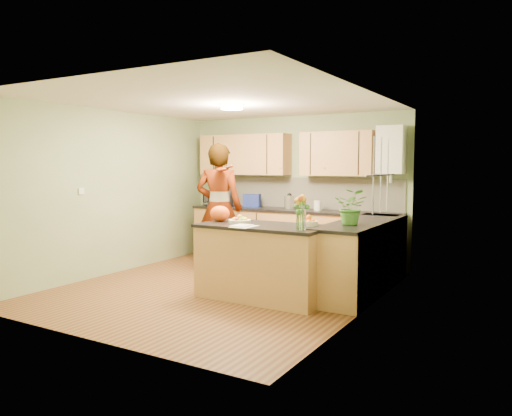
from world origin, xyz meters
The scene contains 28 objects.
floor centered at (0.00, 0.00, 0.00)m, with size 4.50×4.50×0.00m, color #512917.
ceiling centered at (0.00, 0.00, 2.50)m, with size 4.00×4.50×0.02m, color silver.
wall_back centered at (0.00, 2.25, 1.25)m, with size 4.00×0.02×2.50m, color gray.
wall_front centered at (0.00, -2.25, 1.25)m, with size 4.00×0.02×2.50m, color gray.
wall_left centered at (-2.00, 0.00, 1.25)m, with size 0.02×4.50×2.50m, color gray.
wall_right centered at (2.00, 0.00, 1.25)m, with size 0.02×4.50×2.50m, color gray.
back_counter centered at (0.10, 1.95, 0.47)m, with size 3.64×0.62×0.94m.
right_counter centered at (1.70, 0.85, 0.47)m, with size 0.62×2.24×0.94m.
splashback centered at (0.10, 2.23, 1.20)m, with size 3.60×0.02×0.52m, color beige.
upper_cabinets centered at (-0.18, 2.08, 1.85)m, with size 3.20×0.34×0.70m.
boiler centered at (1.70, 2.09, 1.90)m, with size 0.40×0.30×0.86m.
window_right centered at (1.99, 0.60, 1.55)m, with size 0.01×1.30×1.05m.
light_switch centered at (-1.99, -0.60, 1.30)m, with size 0.02×0.09×0.09m, color white.
ceiling_lamp centered at (0.00, 0.30, 2.46)m, with size 0.30×0.30×0.07m.
peninsula_island centered at (0.72, -0.10, 0.47)m, with size 1.62×0.83×0.93m.
fruit_dish centered at (0.37, -0.10, 0.97)m, with size 0.29×0.29×0.10m.
orange_bowl centered at (1.27, 0.05, 0.99)m, with size 0.22×0.22×0.13m.
flower_vase centered at (1.32, -0.28, 1.26)m, with size 0.27×0.27×0.50m.
orange_bag centered at (0.03, -0.05, 1.03)m, with size 0.27×0.23×0.21m, color #FF5715.
papers centered at (0.62, -0.40, 0.94)m, with size 0.24×0.33×0.01m, color silver.
violinist centered at (-0.62, 0.88, 1.00)m, with size 0.73×0.48×2.01m, color tan.
violin centered at (-0.42, 0.66, 1.61)m, with size 0.56×0.22×0.11m, color #4F1404, non-canonical shape.
microwave centered at (-1.38, 1.95, 1.07)m, with size 0.48×0.33×0.27m, color white.
blue_box centered at (-0.68, 1.97, 1.05)m, with size 0.28×0.21×0.22m, color navy.
kettle centered at (0.05, 1.97, 1.06)m, with size 0.16×0.16×0.30m.
jar_cream centered at (0.53, 2.00, 1.02)m, with size 0.10×0.10×0.16m, color beige.
jar_white centered at (0.59, 1.92, 1.02)m, with size 0.10×0.10×0.15m, color white.
potted_plant centered at (1.70, 0.37, 1.16)m, with size 0.40×0.35×0.44m, color #3A7727.
Camera 1 is at (3.77, -5.46, 1.68)m, focal length 35.00 mm.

